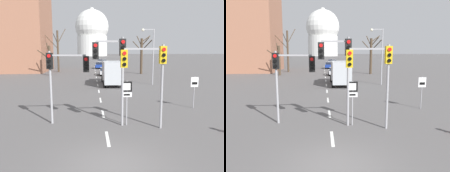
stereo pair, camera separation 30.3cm
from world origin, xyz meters
The scene contains 32 objects.
ground_plane centered at (0.00, 0.00, 0.00)m, with size 800.00×800.00×0.00m, color #565454.
lane_stripe_0 centered at (0.00, 2.70, 0.00)m, with size 0.16×2.00×0.01m, color silver.
lane_stripe_1 centered at (0.00, 7.20, 0.00)m, with size 0.16×2.00×0.01m, color silver.
lane_stripe_2 centered at (0.00, 11.70, 0.00)m, with size 0.16×2.00×0.01m, color silver.
lane_stripe_3 centered at (0.00, 16.20, 0.00)m, with size 0.16×2.00×0.01m, color silver.
lane_stripe_4 centered at (0.00, 20.70, 0.00)m, with size 0.16×2.00×0.01m, color silver.
lane_stripe_5 centered at (0.00, 25.20, 0.00)m, with size 0.16×2.00×0.01m, color silver.
lane_stripe_6 centered at (0.00, 29.70, 0.00)m, with size 0.16×2.00×0.01m, color silver.
lane_stripe_7 centered at (0.00, 34.20, 0.00)m, with size 0.16×2.00×0.01m, color silver.
lane_stripe_8 centered at (0.00, 38.70, 0.00)m, with size 0.16×2.00×0.01m, color silver.
lane_stripe_9 centered at (0.00, 43.20, 0.00)m, with size 0.16×2.00×0.01m, color silver.
lane_stripe_10 centered at (0.00, 47.70, 0.00)m, with size 0.16×2.00×0.01m, color silver.
lane_stripe_11 centered at (0.00, 52.20, 0.00)m, with size 0.16×2.00×0.01m, color silver.
lane_stripe_12 centered at (0.00, 56.70, 0.00)m, with size 0.16×2.00×0.01m, color silver.
traffic_signal_centre_tall centered at (0.49, 4.66, 3.95)m, with size 1.91×0.34×5.21m.
traffic_signal_near_left centered at (-2.45, 5.40, 3.35)m, with size 2.50×0.34×4.42m.
traffic_signal_near_right centered at (2.40, 3.97, 3.64)m, with size 2.52×0.34×4.78m.
route_sign_post centered at (1.29, 4.67, 1.85)m, with size 0.60×0.08×2.70m.
speed_limit_sign centered at (7.13, 8.15, 1.69)m, with size 0.60×0.08×2.50m.
street_lamp_right centered at (7.03, 20.58, 4.52)m, with size 1.71×0.36×7.32m.
sedan_near_left centered at (1.59, 32.62, 0.77)m, with size 1.94×3.82×1.48m.
sedan_near_right centered at (1.08, 49.61, 0.87)m, with size 1.93×4.27×1.72m.
sedan_mid_centre centered at (3.43, 50.44, 0.86)m, with size 1.81×4.00×1.70m.
sedan_far_left centered at (3.77, 72.59, 0.80)m, with size 1.69×4.53×1.56m.
sedan_far_right centered at (3.58, 35.87, 0.82)m, with size 1.70×4.09×1.60m.
sedan_distant_centre centered at (2.48, 78.77, 0.75)m, with size 1.89×3.84×1.43m.
delivery_truck centered at (1.87, 21.01, 1.70)m, with size 2.44×7.20×3.14m.
bare_tree_left_near centered at (-7.98, 40.47, 4.82)m, with size 4.47×4.01×9.38m.
bare_tree_right_near centered at (9.07, 34.83, 3.97)m, with size 3.44×4.61×7.58m.
bare_tree_left_far centered at (-8.58, 33.46, 2.96)m, with size 2.21×3.08×6.09m.
capitol_dome centered at (0.00, 215.73, 22.77)m, with size 33.10×33.10×46.75m.
apartment_block_left centered at (-19.61, 43.50, 9.96)m, with size 18.00×14.00×19.92m, color #9E664C.
Camera 1 is at (-0.75, -7.84, 4.39)m, focal length 35.00 mm.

